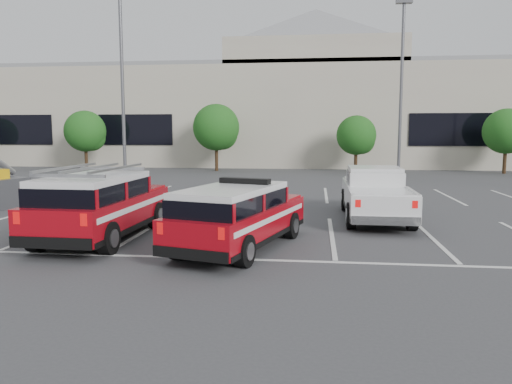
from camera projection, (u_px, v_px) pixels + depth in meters
ground at (236, 233)px, 14.20m from camera, size 120.00×120.00×0.00m
stall_markings at (255, 209)px, 18.63m from camera, size 23.00×15.00×0.01m
convention_building at (294, 111)px, 45.00m from camera, size 60.00×16.99×13.20m
tree_left at (87, 133)px, 37.37m from camera, size 3.07×3.07×4.42m
tree_mid_left at (218, 129)px, 36.14m from camera, size 3.37×3.37×4.85m
tree_mid_right at (358, 137)px, 35.01m from camera, size 2.77×2.77×3.99m
tree_right at (508, 133)px, 33.78m from camera, size 3.07×3.07×4.42m
light_pole_left at (123, 87)px, 26.35m from camera, size 0.90×0.60×10.24m
light_pole_mid at (401, 91)px, 28.50m from camera, size 0.90×0.60×10.24m
fire_chief_suv at (238, 221)px, 12.27m from camera, size 3.03×5.20×1.72m
white_pickup at (375, 199)px, 16.45m from camera, size 1.95×5.54×1.70m
ladder_suv at (100, 210)px, 13.29m from camera, size 2.13×5.11×1.99m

